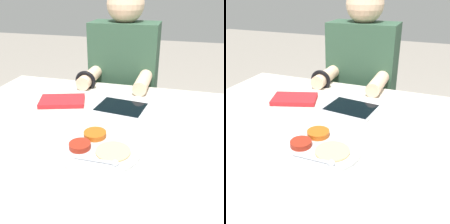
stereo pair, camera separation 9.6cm
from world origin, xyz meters
TOP-DOWN VIEW (x-y plane):
  - dining_table at (0.00, 0.00)m, footprint 1.22×0.98m
  - thali_tray at (0.07, -0.13)m, footprint 0.27×0.27m
  - red_notebook at (-0.21, 0.18)m, footprint 0.23×0.18m
  - tablet_device at (0.06, 0.20)m, footprint 0.24×0.20m
  - person_diner at (-0.03, 0.66)m, footprint 0.39×0.43m

SIDE VIEW (x-z plane):
  - dining_table at x=0.00m, z-range 0.00..0.77m
  - person_diner at x=-0.03m, z-range -0.03..1.23m
  - tablet_device at x=0.06m, z-range 0.77..0.77m
  - thali_tray at x=0.07m, z-range 0.76..0.79m
  - red_notebook at x=-0.21m, z-range 0.76..0.78m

